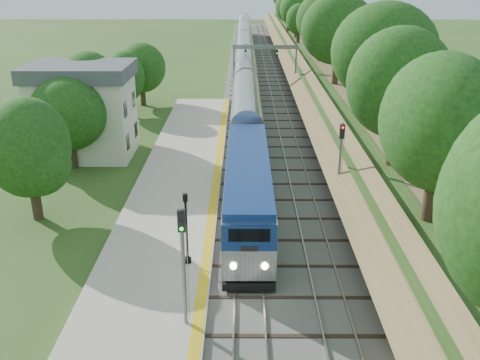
{
  "coord_description": "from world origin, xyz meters",
  "views": [
    {
      "loc": [
        -0.31,
        -14.6,
        15.51
      ],
      "look_at": [
        -0.5,
        17.13,
        2.8
      ],
      "focal_mm": 40.0,
      "sensor_mm": 36.0,
      "label": 1
    }
  ],
  "objects_px": {
    "signal_gantry": "(265,56)",
    "lamppost_far": "(187,233)",
    "signal_farside": "(340,156)",
    "signal_platform": "(183,255)",
    "station_building": "(83,110)",
    "train": "(245,66)"
  },
  "relations": [
    {
      "from": "train",
      "to": "lamppost_far",
      "type": "xyz_separation_m",
      "value": [
        -3.34,
        -52.25,
        0.09
      ]
    },
    {
      "from": "lamppost_far",
      "to": "signal_farside",
      "type": "distance_m",
      "value": 12.65
    },
    {
      "from": "train",
      "to": "signal_platform",
      "type": "xyz_separation_m",
      "value": [
        -2.9,
        -57.6,
        1.81
      ]
    },
    {
      "from": "station_building",
      "to": "train",
      "type": "distance_m",
      "value": 36.11
    },
    {
      "from": "signal_platform",
      "to": "signal_farside",
      "type": "relative_size",
      "value": 0.98
    },
    {
      "from": "train",
      "to": "signal_farside",
      "type": "xyz_separation_m",
      "value": [
        6.2,
        -44.07,
        1.6
      ]
    },
    {
      "from": "signal_farside",
      "to": "lamppost_far",
      "type": "bearing_deg",
      "value": -139.38
    },
    {
      "from": "station_building",
      "to": "signal_platform",
      "type": "bearing_deg",
      "value": -65.52
    },
    {
      "from": "signal_platform",
      "to": "train",
      "type": "bearing_deg",
      "value": 87.12
    },
    {
      "from": "station_building",
      "to": "signal_platform",
      "type": "relative_size",
      "value": 1.49
    },
    {
      "from": "station_building",
      "to": "signal_platform",
      "type": "xyz_separation_m",
      "value": [
        11.1,
        -24.38,
        -0.16
      ]
    },
    {
      "from": "station_building",
      "to": "lamppost_far",
      "type": "bearing_deg",
      "value": -60.74
    },
    {
      "from": "signal_platform",
      "to": "signal_farside",
      "type": "height_order",
      "value": "signal_platform"
    },
    {
      "from": "signal_gantry",
      "to": "signal_farside",
      "type": "distance_m",
      "value": 36.05
    },
    {
      "from": "station_building",
      "to": "signal_platform",
      "type": "height_order",
      "value": "station_building"
    },
    {
      "from": "signal_gantry",
      "to": "lamppost_far",
      "type": "relative_size",
      "value": 2.06
    },
    {
      "from": "train",
      "to": "signal_platform",
      "type": "height_order",
      "value": "signal_platform"
    },
    {
      "from": "station_building",
      "to": "signal_gantry",
      "type": "distance_m",
      "value": 29.94
    },
    {
      "from": "train",
      "to": "lamppost_far",
      "type": "bearing_deg",
      "value": -93.65
    },
    {
      "from": "train",
      "to": "signal_platform",
      "type": "distance_m",
      "value": 57.7
    },
    {
      "from": "signal_platform",
      "to": "station_building",
      "type": "bearing_deg",
      "value": 114.48
    },
    {
      "from": "signal_gantry",
      "to": "signal_platform",
      "type": "distance_m",
      "value": 49.67
    }
  ]
}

